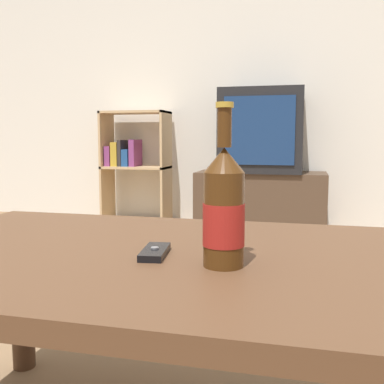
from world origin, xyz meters
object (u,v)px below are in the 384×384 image
tv_stand (261,201)px  cell_phone (155,252)px  bookshelf (132,163)px  television (262,131)px  beer_bottle (224,209)px

tv_stand → cell_phone: 2.78m
tv_stand → bookshelf: 1.17m
television → beer_bottle: size_ratio=2.17×
television → bookshelf: bearing=175.8°
bookshelf → beer_bottle: (1.31, -2.89, 0.09)m
tv_stand → cell_phone: cell_phone is taller
television → cell_phone: (0.04, -2.77, -0.29)m
tv_stand → bookshelf: bookshelf is taller
tv_stand → cell_phone: bearing=-89.3°
tv_stand → television: bearing=-90.0°
cell_phone → beer_bottle: bearing=-23.3°
television → tv_stand: bearing=90.0°
bookshelf → beer_bottle: bearing=-65.6°
bookshelf → cell_phone: bookshelf is taller
television → cell_phone: 2.78m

